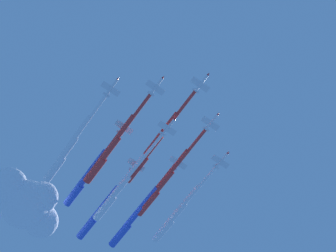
{
  "coord_description": "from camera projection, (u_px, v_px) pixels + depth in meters",
  "views": [
    {
      "loc": [
        -74.81,
        -51.4,
        -61.09
      ],
      "look_at": [
        0.0,
        0.0,
        152.49
      ],
      "focal_mm": 58.24,
      "sensor_mm": 36.0,
      "label": 1
    }
  ],
  "objects": [
    {
      "name": "jet_starboard_inner",
      "position": [
        109.0,
        150.0,
        235.55
      ],
      "size": [
        24.66,
        57.02,
        3.65
      ],
      "color": "silver"
    },
    {
      "name": "jet_lead",
      "position": [
        151.0,
        148.0,
        236.97
      ],
      "size": [
        25.3,
        58.32,
        3.66
      ],
      "color": "silver"
    },
    {
      "name": "jet_trail_starboard",
      "position": [
        99.0,
        212.0,
        250.28
      ],
      "size": [
        21.79,
        50.88,
        3.66
      ],
      "color": "silver"
    },
    {
      "name": "jet_port_mid",
      "position": [
        120.0,
        188.0,
        242.16
      ],
      "size": [
        24.54,
        58.93,
        3.66
      ],
      "color": "silver"
    },
    {
      "name": "jet_port_inner",
      "position": [
        163.0,
        183.0,
        245.06
      ],
      "size": [
        25.26,
        58.5,
        3.66
      ],
      "color": "silver"
    },
    {
      "name": "cloud_puff",
      "position": [
        27.0,
        202.0,
        243.93
      ],
      "size": [
        38.38,
        25.78,
        25.27
      ],
      "color": "white"
    },
    {
      "name": "jet_trail_port",
      "position": [
        86.0,
        178.0,
        243.67
      ],
      "size": [
        22.01,
        50.96,
        3.7
      ],
      "color": "silver"
    },
    {
      "name": "jet_starboard_outer",
      "position": [
        134.0,
        217.0,
        251.79
      ],
      "size": [
        24.28,
        57.12,
        3.66
      ],
      "color": "silver"
    },
    {
      "name": "jet_starboard_mid",
      "position": [
        177.0,
        213.0,
        250.32
      ],
      "size": [
        23.3,
        54.12,
        3.66
      ],
      "color": "silver"
    },
    {
      "name": "jet_port_outer",
      "position": [
        68.0,
        149.0,
        236.33
      ],
      "size": [
        24.09,
        55.75,
        3.67
      ],
      "color": "silver"
    }
  ]
}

